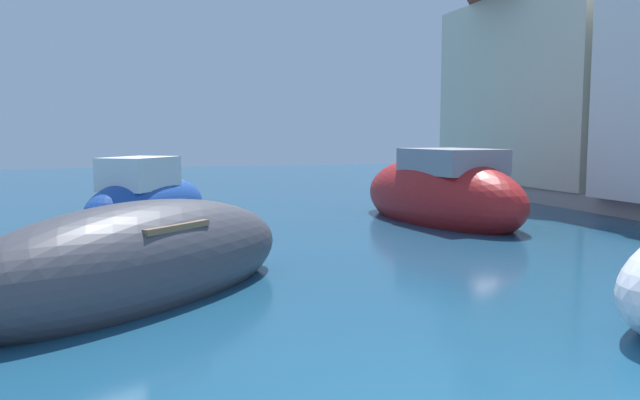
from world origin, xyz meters
TOP-DOWN VIEW (x-y plane):
  - moored_boat_1 at (-2.30, 5.02)m, footprint 5.41×5.14m
  - moored_boat_2 at (5.17, 10.75)m, footprint 3.10×6.29m
  - moored_boat_4 at (-2.01, 12.25)m, footprint 3.93×4.61m
  - waterfront_building_annex at (13.00, 15.72)m, footprint 6.52×9.08m

SIDE VIEW (x-z plane):
  - moored_boat_1 at x=-2.30m, z-range -0.38..1.32m
  - moored_boat_4 at x=-2.01m, z-range -0.47..1.53m
  - moored_boat_2 at x=5.17m, z-range -0.50..1.82m
  - waterfront_building_annex at x=13.00m, z-range 0.56..8.17m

